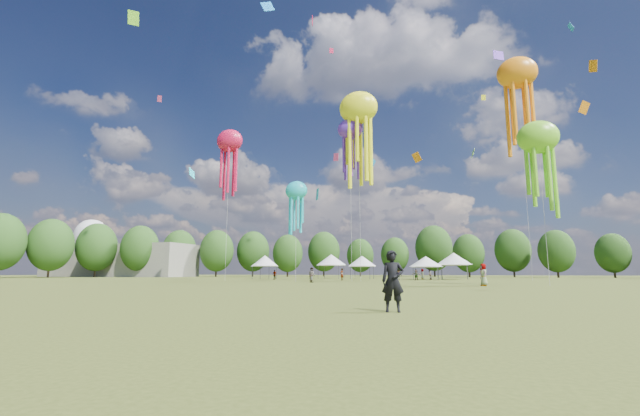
% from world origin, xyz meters
% --- Properties ---
extents(ground, '(300.00, 300.00, 0.00)m').
position_xyz_m(ground, '(0.00, 0.00, 0.00)').
color(ground, '#384416').
rests_on(ground, ground).
extents(observer_main, '(0.77, 0.60, 1.86)m').
position_xyz_m(observer_main, '(8.64, -1.89, 0.93)').
color(observer_main, black).
rests_on(observer_main, ground).
extents(spectator_near, '(1.05, 1.04, 1.72)m').
position_xyz_m(spectator_near, '(-5.35, 30.98, 0.86)').
color(spectator_near, gray).
rests_on(spectator_near, ground).
extents(spectators_far, '(31.29, 35.08, 1.92)m').
position_xyz_m(spectators_far, '(3.22, 45.90, 0.84)').
color(spectators_far, gray).
rests_on(spectators_far, ground).
extents(festival_tents, '(36.36, 11.97, 4.39)m').
position_xyz_m(festival_tents, '(-3.17, 55.77, 3.14)').
color(festival_tents, '#47474C').
rests_on(festival_tents, ground).
extents(show_kites, '(44.86, 25.50, 32.38)m').
position_xyz_m(show_kites, '(5.48, 40.44, 21.01)').
color(show_kites, '#622CC5').
rests_on(show_kites, ground).
extents(small_kites, '(71.48, 58.48, 42.01)m').
position_xyz_m(small_kites, '(-1.89, 43.48, 30.63)').
color(small_kites, '#622CC5').
rests_on(small_kites, ground).
extents(treeline, '(201.57, 95.24, 13.43)m').
position_xyz_m(treeline, '(-3.87, 62.51, 6.54)').
color(treeline, '#38281C').
rests_on(treeline, ground).
extents(hangar, '(40.00, 12.00, 8.00)m').
position_xyz_m(hangar, '(-72.00, 72.00, 4.00)').
color(hangar, gray).
rests_on(hangar, ground).
extents(radome, '(9.00, 9.00, 16.00)m').
position_xyz_m(radome, '(-88.00, 78.00, 9.99)').
color(radome, white).
rests_on(radome, ground).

